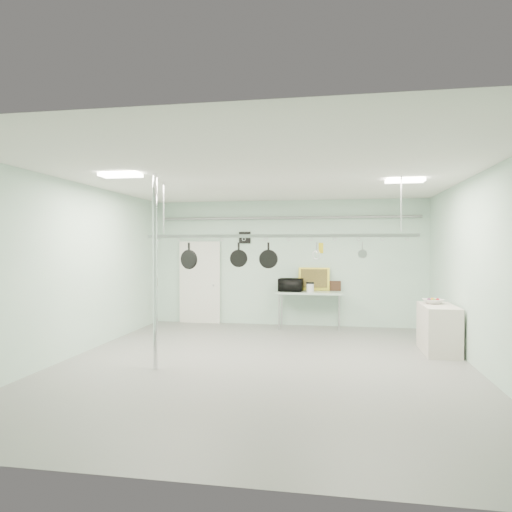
% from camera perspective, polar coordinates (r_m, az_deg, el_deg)
% --- Properties ---
extents(floor, '(8.00, 8.00, 0.00)m').
position_cam_1_polar(floor, '(8.02, 0.92, -13.34)').
color(floor, gray).
rests_on(floor, ground).
extents(ceiling, '(7.00, 8.00, 0.02)m').
position_cam_1_polar(ceiling, '(7.85, 0.93, 9.82)').
color(ceiling, silver).
rests_on(ceiling, back_wall).
extents(back_wall, '(7.00, 0.02, 3.20)m').
position_cam_1_polar(back_wall, '(11.73, 3.88, -0.85)').
color(back_wall, silver).
rests_on(back_wall, floor).
extents(right_wall, '(0.02, 8.00, 3.20)m').
position_cam_1_polar(right_wall, '(8.02, 26.40, -1.87)').
color(right_wall, silver).
rests_on(right_wall, floor).
extents(door, '(1.10, 0.10, 2.20)m').
position_cam_1_polar(door, '(12.16, -7.01, -3.38)').
color(door, silver).
rests_on(door, floor).
extents(wall_vent, '(0.30, 0.04, 0.30)m').
position_cam_1_polar(wall_vent, '(11.87, -1.42, 2.31)').
color(wall_vent, black).
rests_on(wall_vent, back_wall).
extents(conduit_pipe, '(6.60, 0.07, 0.07)m').
position_cam_1_polar(conduit_pipe, '(11.66, 3.85, 4.79)').
color(conduit_pipe, gray).
rests_on(conduit_pipe, back_wall).
extents(chrome_pole, '(0.08, 0.08, 3.20)m').
position_cam_1_polar(chrome_pole, '(7.65, -12.47, -1.92)').
color(chrome_pole, silver).
rests_on(chrome_pole, floor).
extents(prep_table, '(1.60, 0.70, 0.91)m').
position_cam_1_polar(prep_table, '(11.35, 6.71, -4.81)').
color(prep_table, '#A7C5B0').
rests_on(prep_table, floor).
extents(side_cabinet, '(0.60, 1.20, 0.90)m').
position_cam_1_polar(side_cabinet, '(9.41, 21.85, -8.45)').
color(side_cabinet, beige).
rests_on(side_cabinet, floor).
extents(pot_rack, '(4.80, 0.06, 1.00)m').
position_cam_1_polar(pot_rack, '(8.04, 2.66, 2.74)').
color(pot_rack, '#B7B7BC').
rests_on(pot_rack, ceiling).
extents(light_panel_left, '(0.65, 0.30, 0.05)m').
position_cam_1_polar(light_panel_left, '(7.75, -16.57, 9.67)').
color(light_panel_left, white).
rests_on(light_panel_left, ceiling).
extents(light_panel_right, '(0.65, 0.30, 0.05)m').
position_cam_1_polar(light_panel_right, '(8.44, 18.11, 8.95)').
color(light_panel_right, white).
rests_on(light_panel_right, ceiling).
extents(microwave, '(0.61, 0.45, 0.32)m').
position_cam_1_polar(microwave, '(11.34, 4.37, -3.63)').
color(microwave, black).
rests_on(microwave, prep_table).
extents(coffee_canister, '(0.23, 0.23, 0.21)m').
position_cam_1_polar(coffee_canister, '(11.15, 6.79, -3.99)').
color(coffee_canister, silver).
rests_on(coffee_canister, prep_table).
extents(painting_large, '(0.78, 0.16, 0.58)m').
position_cam_1_polar(painting_large, '(11.61, 7.26, -2.88)').
color(painting_large, gold).
rests_on(painting_large, prep_table).
extents(painting_small, '(0.30, 0.09, 0.25)m').
position_cam_1_polar(painting_small, '(11.61, 9.82, -3.70)').
color(painting_small, '#341F12').
rests_on(painting_small, prep_table).
extents(fruit_bowl, '(0.47, 0.47, 0.09)m').
position_cam_1_polar(fruit_bowl, '(9.55, 21.28, -5.31)').
color(fruit_bowl, silver).
rests_on(fruit_bowl, side_cabinet).
extents(skillet_left, '(0.36, 0.15, 0.47)m').
position_cam_1_polar(skillet_left, '(8.39, -8.39, 0.07)').
color(skillet_left, black).
rests_on(skillet_left, pot_rack).
extents(skillet_mid, '(0.32, 0.11, 0.42)m').
position_cam_1_polar(skillet_mid, '(8.15, -2.18, 0.24)').
color(skillet_mid, black).
rests_on(skillet_mid, pot_rack).
extents(skillet_right, '(0.33, 0.09, 0.46)m').
position_cam_1_polar(skillet_right, '(8.06, 1.56, 0.08)').
color(skillet_right, black).
rests_on(skillet_right, pot_rack).
extents(whisk, '(0.20, 0.20, 0.33)m').
position_cam_1_polar(whisk, '(7.98, 7.59, 0.52)').
color(whisk, '#A1A1A6').
rests_on(whisk, pot_rack).
extents(grater, '(0.08, 0.03, 0.20)m').
position_cam_1_polar(grater, '(7.98, 8.12, 0.98)').
color(grater, gold).
rests_on(grater, pot_rack).
extents(saucepan, '(0.17, 0.12, 0.26)m').
position_cam_1_polar(saucepan, '(7.99, 13.16, 0.74)').
color(saucepan, '#BABABF').
rests_on(saucepan, pot_rack).
extents(fruit_cluster, '(0.24, 0.24, 0.09)m').
position_cam_1_polar(fruit_cluster, '(9.54, 21.28, -5.07)').
color(fruit_cluster, maroon).
rests_on(fruit_cluster, fruit_bowl).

